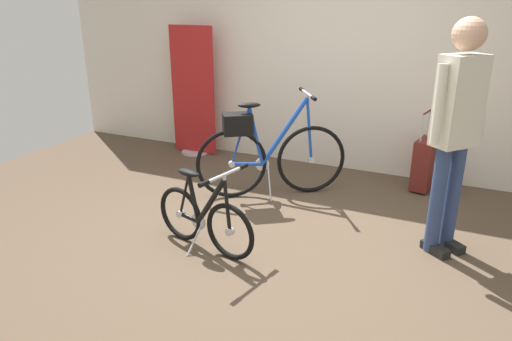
# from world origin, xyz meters

# --- Properties ---
(ground_plane) EXTENTS (7.45, 7.45, 0.00)m
(ground_plane) POSITION_xyz_m (0.00, 0.00, 0.00)
(ground_plane) COLOR brown
(back_wall) EXTENTS (7.45, 0.10, 2.84)m
(back_wall) POSITION_xyz_m (0.00, 2.16, 1.42)
(back_wall) COLOR silver
(back_wall) RESTS_ON ground_plane
(floor_banner_stand) EXTENTS (0.60, 0.36, 1.59)m
(floor_banner_stand) POSITION_xyz_m (-1.79, 1.87, 0.71)
(floor_banner_stand) COLOR #B7B7BC
(floor_banner_stand) RESTS_ON ground_plane
(folding_bike_foreground) EXTENTS (0.98, 0.53, 0.71)m
(folding_bike_foreground) POSITION_xyz_m (-0.40, -0.24, 0.28)
(folding_bike_foreground) COLOR black
(folding_bike_foreground) RESTS_ON ground_plane
(display_bike_left) EXTENTS (1.28, 0.89, 1.05)m
(display_bike_left) POSITION_xyz_m (-0.40, 0.97, 0.47)
(display_bike_left) COLOR black
(display_bike_left) RESTS_ON ground_plane
(visitor_near_wall) EXTENTS (0.39, 0.42, 1.79)m
(visitor_near_wall) POSITION_xyz_m (1.31, 0.56, 1.04)
(visitor_near_wall) COLOR navy
(visitor_near_wall) RESTS_ON ground_plane
(rolling_suitcase) EXTENTS (0.24, 0.39, 0.83)m
(rolling_suitcase) POSITION_xyz_m (1.04, 1.81, 0.28)
(rolling_suitcase) COLOR maroon
(rolling_suitcase) RESTS_ON ground_plane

